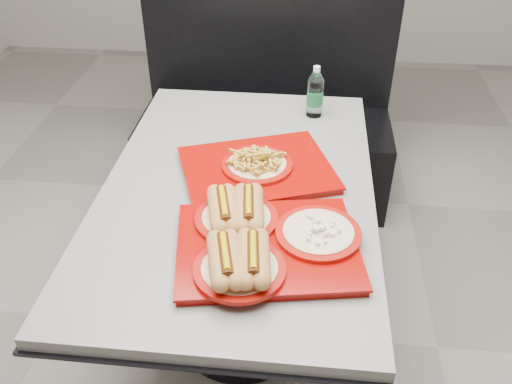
# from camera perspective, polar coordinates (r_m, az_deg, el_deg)

# --- Properties ---
(ground) EXTENTS (6.00, 6.00, 0.00)m
(ground) POSITION_cam_1_polar(r_m,az_deg,el_deg) (2.33, -1.51, -14.41)
(ground) COLOR gray
(ground) RESTS_ON ground
(diner_table) EXTENTS (0.92, 1.42, 0.75)m
(diner_table) POSITION_cam_1_polar(r_m,az_deg,el_deg) (1.92, -1.78, -3.19)
(diner_table) COLOR black
(diner_table) RESTS_ON ground
(booth_bench) EXTENTS (1.30, 0.57, 1.35)m
(booth_bench) POSITION_cam_1_polar(r_m,az_deg,el_deg) (2.93, 1.05, 7.51)
(booth_bench) COLOR black
(booth_bench) RESTS_ON ground
(tray_near) EXTENTS (0.57, 0.48, 0.11)m
(tray_near) POSITION_cam_1_polar(r_m,az_deg,el_deg) (1.53, 0.39, -5.04)
(tray_near) COLOR #8C0703
(tray_near) RESTS_ON diner_table
(tray_far) EXTENTS (0.60, 0.54, 0.10)m
(tray_far) POSITION_cam_1_polar(r_m,az_deg,el_deg) (1.86, 0.11, 2.71)
(tray_far) COLOR #8C0703
(tray_far) RESTS_ON diner_table
(water_bottle) EXTENTS (0.07, 0.07, 0.21)m
(water_bottle) POSITION_cam_1_polar(r_m,az_deg,el_deg) (2.21, 6.24, 10.15)
(water_bottle) COLOR silver
(water_bottle) RESTS_ON diner_table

